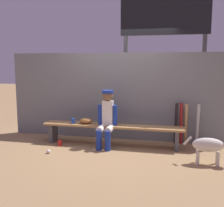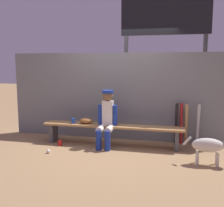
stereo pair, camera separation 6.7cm
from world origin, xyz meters
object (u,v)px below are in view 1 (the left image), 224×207
dugout_bench (112,129)px  dog (212,145)px  bat_aluminum_black (176,124)px  bat_aluminum_red (181,123)px  baseball (49,151)px  bat_aluminum_silver (198,125)px  player_seated (107,117)px  bat_wood_tan (186,124)px  baseball_glove (86,121)px  cup_on_ground (60,143)px  cup_on_bench (73,121)px  scoreboard (167,28)px

dugout_bench → dog: (1.88, -0.71, -0.01)m
dog → bat_aluminum_black: bearing=118.6°
bat_aluminum_red → baseball: (-2.45, -1.23, -0.40)m
bat_aluminum_silver → baseball: bearing=-157.1°
player_seated → bat_wood_tan: player_seated is taller
bat_aluminum_silver → dog: 1.12m
dugout_bench → baseball_glove: (-0.56, 0.00, 0.14)m
dog → baseball: bearing=-178.5°
bat_aluminum_silver → bat_aluminum_black: bearing=-177.4°
player_seated → cup_on_ground: 1.13m
bat_wood_tan → cup_on_bench: (-2.33, -0.49, 0.05)m
bat_wood_tan → baseball: 2.86m
dugout_bench → cup_on_ground: (-1.05, -0.29, -0.29)m
bat_wood_tan → dog: 1.23m
baseball → dog: (2.94, 0.08, 0.30)m
dugout_bench → bat_aluminum_silver: bearing=12.6°
baseball_glove → bat_aluminum_silver: bearing=9.6°
bat_wood_tan → cup_on_ground: 2.67m
dugout_bench → baseball_glove: 0.58m
baseball_glove → bat_aluminum_red: bat_aluminum_red is taller
cup_on_ground → scoreboard: 3.57m
cup_on_ground → scoreboard: scoreboard is taller
dugout_bench → baseball: dugout_bench is taller
player_seated → bat_aluminum_silver: 1.89m
bat_aluminum_black → scoreboard: 2.27m
player_seated → bat_wood_tan: 1.69m
player_seated → scoreboard: (1.11, 1.36, 1.89)m
baseball → scoreboard: (2.08, 2.05, 2.48)m
cup_on_bench → scoreboard: bearing=35.2°
scoreboard → dog: scoreboard is taller
dugout_bench → cup_on_bench: 0.85m
bat_aluminum_red → bat_aluminum_silver: bearing=-8.1°
dugout_bench → cup_on_ground: dugout_bench is taller
bat_aluminum_black → bat_wood_tan: size_ratio=1.02×
cup_on_bench → bat_wood_tan: bearing=11.9°
cup_on_ground → cup_on_bench: (0.21, 0.24, 0.43)m
baseball_glove → bat_aluminum_black: (1.86, 0.37, -0.05)m
bat_aluminum_red → baseball: bearing=-153.4°
dugout_bench → bat_aluminum_black: 1.35m
bat_aluminum_black → scoreboard: bearing=107.1°
baseball_glove → bat_wood_tan: bat_wood_tan is taller
dugout_bench → scoreboard: (1.02, 1.26, 2.17)m
baseball_glove → scoreboard: bearing=38.5°
baseball_glove → bat_aluminum_black: size_ratio=0.31×
bat_aluminum_silver → cup_on_bench: bat_aluminum_silver is taller
bat_aluminum_silver → cup_on_ground: bearing=-166.3°
dugout_bench → dog: 2.01m
cup_on_ground → cup_on_bench: size_ratio=1.00×
bat_aluminum_red → bat_aluminum_silver: same height
bat_wood_tan → bat_aluminum_silver: (0.23, -0.06, 0.01)m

